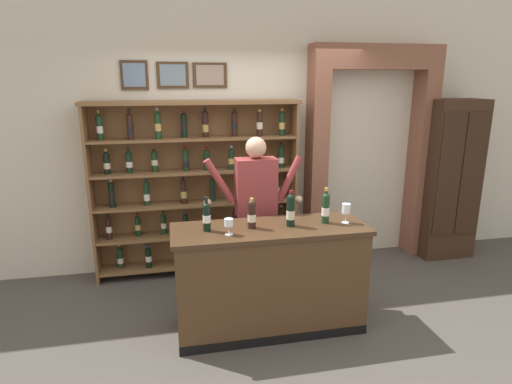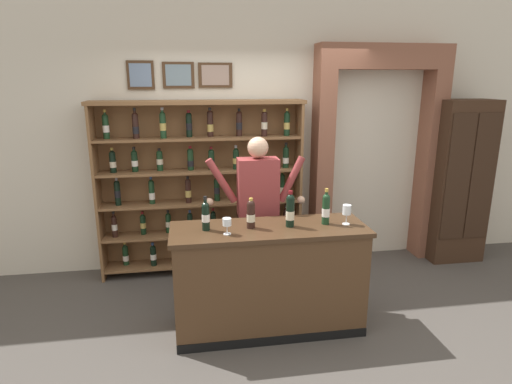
{
  "view_description": "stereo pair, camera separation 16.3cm",
  "coord_description": "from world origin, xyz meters",
  "px_view_note": "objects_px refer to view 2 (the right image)",
  "views": [
    {
      "loc": [
        -0.87,
        -3.34,
        2.19
      ],
      "look_at": [
        -0.15,
        0.16,
        1.23
      ],
      "focal_mm": 29.85,
      "sensor_mm": 36.0,
      "label": 1
    },
    {
      "loc": [
        -0.71,
        -3.37,
        2.19
      ],
      "look_at": [
        -0.15,
        0.16,
        1.23
      ],
      "focal_mm": 29.85,
      "sensor_mm": 36.0,
      "label": 2
    }
  ],
  "objects_px": {
    "tasting_bottle_bianco": "(290,210)",
    "shopkeeper": "(258,202)",
    "tasting_bottle_chianti": "(206,215)",
    "wine_glass_spare": "(347,210)",
    "tasting_bottle_brunello": "(251,214)",
    "side_cabinet": "(458,182)",
    "wine_shelf": "(201,182)",
    "tasting_bottle_prosecco": "(326,208)",
    "tasting_counter": "(269,279)",
    "wine_glass_left": "(227,223)"
  },
  "relations": [
    {
      "from": "shopkeeper",
      "to": "wine_glass_left",
      "type": "bearing_deg",
      "value": -117.98
    },
    {
      "from": "shopkeeper",
      "to": "tasting_bottle_bianco",
      "type": "bearing_deg",
      "value": -72.55
    },
    {
      "from": "shopkeeper",
      "to": "tasting_bottle_brunello",
      "type": "relative_size",
      "value": 6.3
    },
    {
      "from": "side_cabinet",
      "to": "tasting_bottle_brunello",
      "type": "relative_size",
      "value": 7.43
    },
    {
      "from": "tasting_bottle_chianti",
      "to": "wine_glass_left",
      "type": "height_order",
      "value": "tasting_bottle_chianti"
    },
    {
      "from": "tasting_counter",
      "to": "shopkeeper",
      "type": "relative_size",
      "value": 1.02
    },
    {
      "from": "side_cabinet",
      "to": "tasting_bottle_chianti",
      "type": "xyz_separation_m",
      "value": [
        -3.1,
        -1.17,
        0.11
      ]
    },
    {
      "from": "tasting_bottle_bianco",
      "to": "wine_glass_spare",
      "type": "height_order",
      "value": "tasting_bottle_bianco"
    },
    {
      "from": "tasting_bottle_prosecco",
      "to": "tasting_bottle_chianti",
      "type": "bearing_deg",
      "value": 179.71
    },
    {
      "from": "tasting_bottle_bianco",
      "to": "shopkeeper",
      "type": "bearing_deg",
      "value": 107.45
    },
    {
      "from": "side_cabinet",
      "to": "wine_glass_spare",
      "type": "bearing_deg",
      "value": -147.11
    },
    {
      "from": "tasting_bottle_brunello",
      "to": "wine_glass_spare",
      "type": "relative_size",
      "value": 1.51
    },
    {
      "from": "tasting_bottle_bianco",
      "to": "tasting_bottle_prosecco",
      "type": "height_order",
      "value": "tasting_bottle_prosecco"
    },
    {
      "from": "wine_shelf",
      "to": "tasting_bottle_chianti",
      "type": "xyz_separation_m",
      "value": [
        -0.01,
        -1.32,
        0.03
      ]
    },
    {
      "from": "shopkeeper",
      "to": "wine_glass_left",
      "type": "height_order",
      "value": "shopkeeper"
    },
    {
      "from": "side_cabinet",
      "to": "tasting_bottle_chianti",
      "type": "bearing_deg",
      "value": -159.23
    },
    {
      "from": "shopkeeper",
      "to": "tasting_bottle_chianti",
      "type": "height_order",
      "value": "shopkeeper"
    },
    {
      "from": "tasting_bottle_brunello",
      "to": "side_cabinet",
      "type": "bearing_deg",
      "value": 23.49
    },
    {
      "from": "tasting_counter",
      "to": "tasting_bottle_chianti",
      "type": "xyz_separation_m",
      "value": [
        -0.54,
        0.02,
        0.61
      ]
    },
    {
      "from": "tasting_bottle_bianco",
      "to": "tasting_counter",
      "type": "bearing_deg",
      "value": 177.51
    },
    {
      "from": "shopkeeper",
      "to": "tasting_bottle_chianti",
      "type": "relative_size",
      "value": 5.66
    },
    {
      "from": "tasting_bottle_brunello",
      "to": "wine_glass_spare",
      "type": "xyz_separation_m",
      "value": [
        0.83,
        -0.04,
        0.0
      ]
    },
    {
      "from": "side_cabinet",
      "to": "tasting_counter",
      "type": "bearing_deg",
      "value": -155.06
    },
    {
      "from": "wine_shelf",
      "to": "tasting_bottle_brunello",
      "type": "relative_size",
      "value": 8.76
    },
    {
      "from": "tasting_bottle_brunello",
      "to": "tasting_bottle_bianco",
      "type": "height_order",
      "value": "tasting_bottle_bianco"
    },
    {
      "from": "tasting_counter",
      "to": "tasting_bottle_chianti",
      "type": "height_order",
      "value": "tasting_bottle_chianti"
    },
    {
      "from": "shopkeeper",
      "to": "wine_glass_spare",
      "type": "xyz_separation_m",
      "value": [
        0.68,
        -0.6,
        0.06
      ]
    },
    {
      "from": "side_cabinet",
      "to": "wine_shelf",
      "type": "bearing_deg",
      "value": 177.34
    },
    {
      "from": "tasting_bottle_brunello",
      "to": "tasting_bottle_bianco",
      "type": "bearing_deg",
      "value": -2.93
    },
    {
      "from": "side_cabinet",
      "to": "shopkeeper",
      "type": "xyz_separation_m",
      "value": [
        -2.57,
        -0.61,
        0.04
      ]
    },
    {
      "from": "side_cabinet",
      "to": "tasting_bottle_bianco",
      "type": "xyz_separation_m",
      "value": [
        -2.38,
        -1.2,
        0.13
      ]
    },
    {
      "from": "shopkeeper",
      "to": "wine_glass_spare",
      "type": "distance_m",
      "value": 0.91
    },
    {
      "from": "tasting_bottle_chianti",
      "to": "wine_glass_spare",
      "type": "relative_size",
      "value": 1.67
    },
    {
      "from": "wine_shelf",
      "to": "tasting_bottle_chianti",
      "type": "relative_size",
      "value": 7.87
    },
    {
      "from": "tasting_bottle_chianti",
      "to": "tasting_bottle_bianco",
      "type": "distance_m",
      "value": 0.71
    },
    {
      "from": "shopkeeper",
      "to": "tasting_bottle_chianti",
      "type": "xyz_separation_m",
      "value": [
        -0.53,
        -0.56,
        0.07
      ]
    },
    {
      "from": "tasting_bottle_brunello",
      "to": "wine_glass_spare",
      "type": "bearing_deg",
      "value": -2.6
    },
    {
      "from": "side_cabinet",
      "to": "wine_glass_left",
      "type": "relative_size",
      "value": 14.34
    },
    {
      "from": "tasting_bottle_chianti",
      "to": "wine_glass_spare",
      "type": "height_order",
      "value": "tasting_bottle_chianti"
    },
    {
      "from": "tasting_bottle_brunello",
      "to": "wine_glass_spare",
      "type": "distance_m",
      "value": 0.83
    },
    {
      "from": "shopkeeper",
      "to": "tasting_bottle_brunello",
      "type": "xyz_separation_m",
      "value": [
        -0.15,
        -0.57,
        0.06
      ]
    },
    {
      "from": "wine_shelf",
      "to": "wine_glass_left",
      "type": "bearing_deg",
      "value": -83.69
    },
    {
      "from": "shopkeeper",
      "to": "tasting_bottle_bianco",
      "type": "height_order",
      "value": "shopkeeper"
    },
    {
      "from": "tasting_counter",
      "to": "tasting_bottle_prosecco",
      "type": "xyz_separation_m",
      "value": [
        0.5,
        0.01,
        0.62
      ]
    },
    {
      "from": "tasting_counter",
      "to": "wine_glass_left",
      "type": "relative_size",
      "value": 12.34
    },
    {
      "from": "shopkeeper",
      "to": "tasting_bottle_chianti",
      "type": "bearing_deg",
      "value": -133.44
    },
    {
      "from": "side_cabinet",
      "to": "tasting_bottle_prosecco",
      "type": "distance_m",
      "value": 2.38
    },
    {
      "from": "wine_shelf",
      "to": "tasting_bottle_brunello",
      "type": "height_order",
      "value": "wine_shelf"
    },
    {
      "from": "wine_shelf",
      "to": "tasting_counter",
      "type": "xyz_separation_m",
      "value": [
        0.53,
        -1.33,
        -0.58
      ]
    },
    {
      "from": "wine_shelf",
      "to": "shopkeeper",
      "type": "relative_size",
      "value": 1.39
    }
  ]
}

